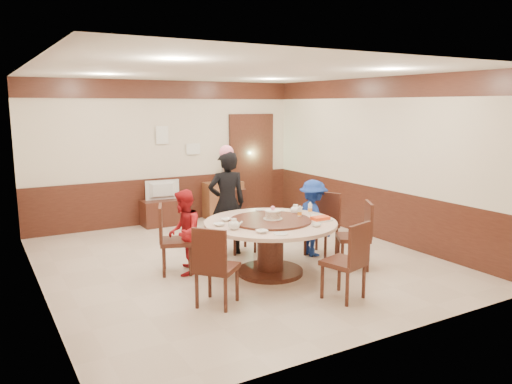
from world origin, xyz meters
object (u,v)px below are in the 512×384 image
person_blue (313,218)px  birthday_cake (273,214)px  person_red (184,232)px  side_cabinet (223,200)px  person_standing (227,203)px  banquet_table (270,237)px  shrimp_platter (320,219)px  tv_stand (164,212)px  television (163,190)px  thermos (225,173)px

person_blue → birthday_cake: (-1.00, -0.41, 0.25)m
person_red → side_cabinet: bearing=173.3°
person_standing → banquet_table: bearing=106.0°
shrimp_platter → person_standing: bearing=115.4°
shrimp_platter → tv_stand: (-0.92, 3.82, -0.53)m
banquet_table → tv_stand: size_ratio=2.16×
birthday_cake → television: size_ratio=0.40×
birthday_cake → side_cabinet: (0.96, 3.52, -0.47)m
shrimp_platter → tv_stand: shrimp_platter is taller
banquet_table → tv_stand: bearing=95.1°
person_blue → banquet_table: bearing=113.3°
birthday_cake → thermos: 3.66m
banquet_table → side_cabinet: (1.00, 3.52, -0.16)m
banquet_table → shrimp_platter: bearing=-28.5°
banquet_table → person_blue: (1.04, 0.41, 0.06)m
banquet_table → television: 3.51m
banquet_table → side_cabinet: bearing=74.2°
person_standing → thermos: size_ratio=4.30×
banquet_table → television: size_ratio=2.76×
banquet_table → tv_stand: 3.52m
person_red → thermos: (2.09, 2.93, 0.34)m
person_blue → shrimp_platter: size_ratio=3.98×
television → person_standing: bearing=101.7°
tv_stand → thermos: (1.36, 0.03, 0.69)m
person_standing → shrimp_platter: size_ratio=5.45×
person_red → shrimp_platter: (1.65, -0.92, 0.18)m
shrimp_platter → television: (-0.92, 3.82, -0.09)m
shrimp_platter → television: bearing=103.5°
tv_stand → television: bearing=0.0°
person_red → tv_stand: 3.01m
person_red → shrimp_platter: bearing=88.8°
television → birthday_cake: bearing=102.1°
person_red → shrimp_platter: size_ratio=3.97×
person_standing → thermos: 2.64m
person_standing → television: 2.36m
person_standing → person_blue: 1.37m
banquet_table → tv_stand: (-0.31, 3.49, -0.28)m
person_red → side_cabinet: person_red is taller
person_standing → tv_stand: 2.42m
person_standing → tv_stand: person_standing is taller
birthday_cake → tv_stand: bearing=95.7°
person_standing → birthday_cake: person_standing is taller
tv_stand → side_cabinet: (1.31, 0.03, 0.12)m
banquet_table → person_red: size_ratio=1.54×
tv_stand → person_red: bearing=-104.1°
person_red → thermos: person_red is taller
banquet_table → shrimp_platter: (0.61, -0.33, 0.24)m
shrimp_platter → birthday_cake: bearing=149.9°
banquet_table → thermos: 3.70m
person_red → person_standing: bearing=148.4°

